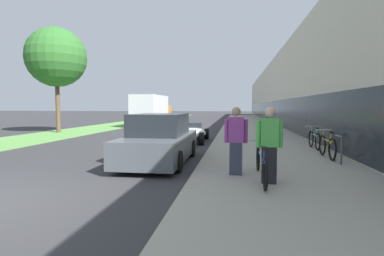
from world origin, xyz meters
The scene contains 13 objects.
sidewalk_slab centered at (6.27, 21.00, 0.06)m, with size 4.70×70.00×0.11m.
storefront_facade centered at (13.66, 29.00, 3.29)m, with size 10.01×70.00×6.58m.
lawn_strip centered at (-6.38, 25.00, 0.01)m, with size 4.13×70.00×0.03m.
tandem_bicycle centered at (5.60, 2.54, 0.48)m, with size 0.52×2.63×0.84m.
person_rider centered at (5.74, 2.20, 0.96)m, with size 0.57×0.22×1.69m.
person_bystander centered at (5.01, 2.95, 0.96)m, with size 0.57×0.22×1.69m.
bike_rack_hoop centered at (8.05, 4.90, 0.63)m, with size 0.05×0.60×0.84m.
cruiser_bike_nearest centered at (8.01, 5.84, 0.50)m, with size 0.52×1.81×0.91m.
cruiser_bike_middle centered at (8.15, 8.05, 0.49)m, with size 0.52×1.73×0.89m.
parked_sedan_curbside centered at (2.59, 4.80, 0.71)m, with size 1.89×4.41×1.58m.
vintage_roadster_curbside centered at (2.62, 10.65, 0.41)m, with size 1.85×4.33×0.94m.
moving_truck centered at (-2.63, 22.31, 1.42)m, with size 2.19×7.24×2.81m.
street_tree_far centered at (-7.06, 14.48, 5.13)m, with size 3.99×3.99×7.14m.
Camera 1 is at (4.99, -4.52, 1.81)m, focal length 28.00 mm.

